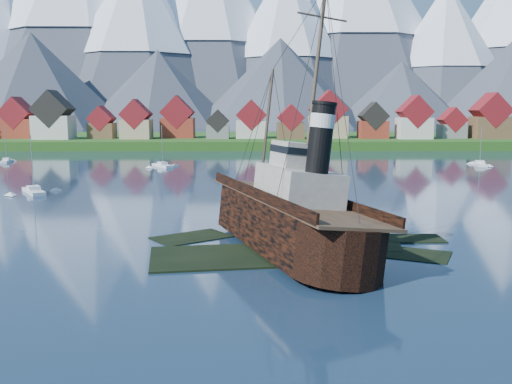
{
  "coord_description": "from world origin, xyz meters",
  "views": [
    {
      "loc": [
        -2.68,
        -54.52,
        13.97
      ],
      "look_at": [
        -1.99,
        6.0,
        5.0
      ],
      "focal_mm": 40.0,
      "sensor_mm": 36.0,
      "label": 1
    }
  ],
  "objects_px": {
    "sailboat_f": "(7,161)",
    "tugboat_wreck": "(284,213)",
    "sailboat_c": "(163,166)",
    "sailboat_e": "(480,165)",
    "sailboat_a": "(34,192)"
  },
  "relations": [
    {
      "from": "sailboat_a",
      "to": "sailboat_f",
      "type": "distance_m",
      "value": 60.23
    },
    {
      "from": "sailboat_e",
      "to": "sailboat_f",
      "type": "xyz_separation_m",
      "value": [
        -119.05,
        9.1,
        0.02
      ]
    },
    {
      "from": "sailboat_e",
      "to": "sailboat_a",
      "type": "bearing_deg",
      "value": -142.78
    },
    {
      "from": "sailboat_e",
      "to": "sailboat_f",
      "type": "relative_size",
      "value": 1.0
    },
    {
      "from": "sailboat_c",
      "to": "sailboat_e",
      "type": "distance_m",
      "value": 77.08
    },
    {
      "from": "tugboat_wreck",
      "to": "sailboat_a",
      "type": "height_order",
      "value": "tugboat_wreck"
    },
    {
      "from": "sailboat_a",
      "to": "tugboat_wreck",
      "type": "bearing_deg",
      "value": -75.48
    },
    {
      "from": "sailboat_a",
      "to": "sailboat_f",
      "type": "bearing_deg",
      "value": 83.96
    },
    {
      "from": "tugboat_wreck",
      "to": "sailboat_e",
      "type": "relative_size",
      "value": 3.35
    },
    {
      "from": "sailboat_c",
      "to": "sailboat_f",
      "type": "distance_m",
      "value": 43.72
    },
    {
      "from": "sailboat_c",
      "to": "sailboat_e",
      "type": "xyz_separation_m",
      "value": [
        77.02,
        2.93,
        -0.01
      ]
    },
    {
      "from": "tugboat_wreck",
      "to": "sailboat_f",
      "type": "distance_m",
      "value": 111.76
    },
    {
      "from": "sailboat_f",
      "to": "tugboat_wreck",
      "type": "bearing_deg",
      "value": -63.26
    },
    {
      "from": "tugboat_wreck",
      "to": "sailboat_f",
      "type": "relative_size",
      "value": 3.34
    },
    {
      "from": "sailboat_a",
      "to": "sailboat_f",
      "type": "xyz_separation_m",
      "value": [
        -27.07,
        53.8,
        0.01
      ]
    }
  ]
}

